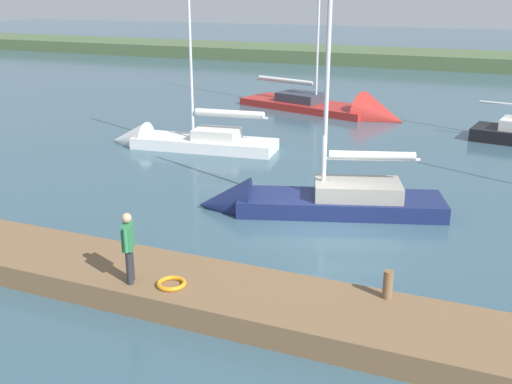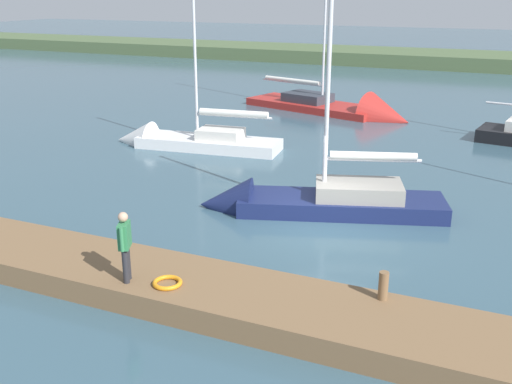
% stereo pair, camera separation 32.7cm
% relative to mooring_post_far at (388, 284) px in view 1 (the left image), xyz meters
% --- Properties ---
extents(ground_plane, '(200.00, 200.00, 0.00)m').
position_rel_mooring_post_far_xyz_m(ground_plane, '(2.74, -4.72, -0.87)').
color(ground_plane, '#385666').
extents(far_shoreline, '(180.00, 8.00, 2.40)m').
position_rel_mooring_post_far_xyz_m(far_shoreline, '(2.74, -46.90, -0.87)').
color(far_shoreline, '#4C603D').
rests_on(far_shoreline, ground_plane).
extents(dock_pier, '(27.43, 2.32, 0.56)m').
position_rel_mooring_post_far_xyz_m(dock_pier, '(2.74, 0.81, -0.59)').
color(dock_pier, brown).
rests_on(dock_pier, ground_plane).
extents(mooring_post_far, '(0.21, 0.21, 0.62)m').
position_rel_mooring_post_far_xyz_m(mooring_post_far, '(0.00, 0.00, 0.00)').
color(mooring_post_far, brown).
rests_on(mooring_post_far, dock_pier).
extents(life_ring_buoy, '(0.66, 0.66, 0.10)m').
position_rel_mooring_post_far_xyz_m(life_ring_buoy, '(4.48, 1.27, -0.26)').
color(life_ring_buoy, orange).
rests_on(life_ring_buoy, dock_pier).
extents(sailboat_mid_channel, '(7.95, 4.17, 8.06)m').
position_rel_mooring_post_far_xyz_m(sailboat_mid_channel, '(3.70, -5.72, -0.63)').
color(sailboat_mid_channel, navy).
rests_on(sailboat_mid_channel, ground_plane).
extents(sailboat_inner_slip, '(10.55, 5.52, 12.87)m').
position_rel_mooring_post_far_xyz_m(sailboat_inner_slip, '(6.60, -21.38, -0.74)').
color(sailboat_inner_slip, '#B22823').
rests_on(sailboat_inner_slip, ground_plane).
extents(sailboat_far_right, '(7.84, 2.75, 8.02)m').
position_rel_mooring_post_far_xyz_m(sailboat_far_right, '(11.46, -11.29, -0.67)').
color(sailboat_far_right, white).
rests_on(sailboat_far_right, ground_plane).
extents(person_on_dock, '(0.38, 0.58, 1.63)m').
position_rel_mooring_post_far_xyz_m(person_on_dock, '(5.40, 1.46, 0.62)').
color(person_on_dock, '#28282D').
rests_on(person_on_dock, dock_pier).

